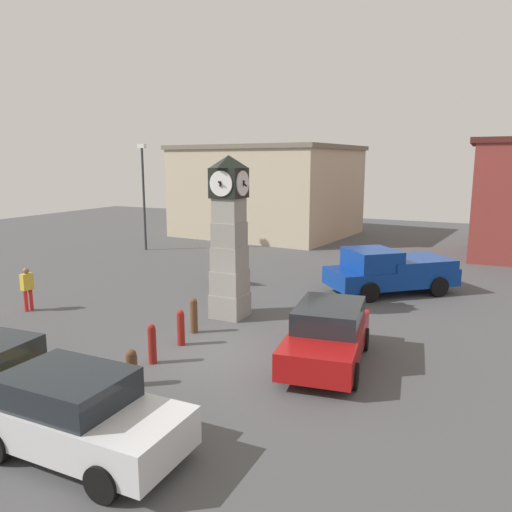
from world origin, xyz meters
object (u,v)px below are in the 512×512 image
Objects in this scene: bench at (228,272)px; street_lamp_near_road at (144,190)px; bollard_near_tower at (132,367)px; car_by_building at (78,414)px; clock_tower at (229,240)px; bollard_far_row at (181,327)px; bollard_mid_row at (152,343)px; bollard_end_row at (194,315)px; car_end_of_row at (328,334)px; pickup_truck at (390,271)px; pedestrian_crossing_lot at (27,287)px.

street_lamp_near_road is (-8.73, 5.30, 3.13)m from bench.
bollard_near_tower is 0.23× the size of car_by_building.
bollard_near_tower is (0.53, -5.82, -2.23)m from clock_tower.
clock_tower is 0.87× the size of street_lamp_near_road.
bollard_far_row reaches higher than bench.
bollard_mid_row is (-0.40, 1.31, 0.09)m from bollard_near_tower.
bollard_near_tower is at bearing -72.84° from bollard_mid_row.
car_end_of_row is (4.51, -0.43, 0.22)m from bollard_end_row.
pickup_truck is at bearing 67.52° from bollard_mid_row.
bollard_end_row is 0.18× the size of street_lamp_near_road.
clock_tower is at bearing -60.11° from bench.
car_by_building is 14.44m from pickup_truck.
car_end_of_row is at bearing 26.86° from bollard_mid_row.
bollard_end_row is at bearing 97.57° from bollard_mid_row.
bollard_mid_row is at bearing -88.36° from clock_tower.
bollard_mid_row is 2.57m from bollard_end_row.
bollard_mid_row is 11.03m from pickup_truck.
clock_tower is at bearing -127.42° from pickup_truck.
street_lamp_near_road is at bearing 109.36° from pedestrian_crossing_lot.
pickup_truck is (4.55, 7.64, 0.36)m from bollard_end_row.
pickup_truck reaches higher than bollard_far_row.
clock_tower is at bearing 90.76° from bollard_far_row.
clock_tower reaches higher than bench.
bollard_near_tower is 3.93m from bollard_end_row.
bench is 10.69m from street_lamp_near_road.
bench is 0.26× the size of street_lamp_near_road.
bollard_near_tower is 0.81× the size of bollard_end_row.
pedestrian_crossing_lot reaches higher than bench.
bollard_far_row is 6.94m from pedestrian_crossing_lot.
bollard_near_tower is 0.21× the size of car_end_of_row.
car_end_of_row reaches higher than car_by_building.
bollard_near_tower is at bearing -52.64° from street_lamp_near_road.
car_by_building is (1.00, -2.67, 0.32)m from bollard_near_tower.
street_lamp_near_road is (-11.64, 15.25, 3.20)m from bollard_near_tower.
bench is 1.03× the size of pedestrian_crossing_lot.
street_lamp_near_road is at bearing 166.36° from pickup_truck.
street_lamp_near_road is (-15.41, 11.82, 2.87)m from car_end_of_row.
bollard_near_tower is 10.36m from bench.
car_end_of_row is at bearing -29.09° from clock_tower.
pedestrian_crossing_lot is at bearing -123.80° from bench.
car_by_building is 0.76× the size of pickup_truck.
bench is at bearing 135.67° from car_end_of_row.
pedestrian_crossing_lot is (-6.88, -2.60, -1.80)m from clock_tower.
bollard_mid_row is at bearing 109.40° from car_by_building.
car_end_of_row is (4.26, 0.65, 0.24)m from bollard_far_row.
bollard_near_tower is 0.17× the size of pickup_truck.
bollard_near_tower is 0.58× the size of pedestrian_crossing_lot.
pedestrian_crossing_lot reaches higher than car_by_building.
pedestrian_crossing_lot is at bearing 145.03° from car_by_building.
pickup_truck is at bearing 78.76° from car_by_building.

